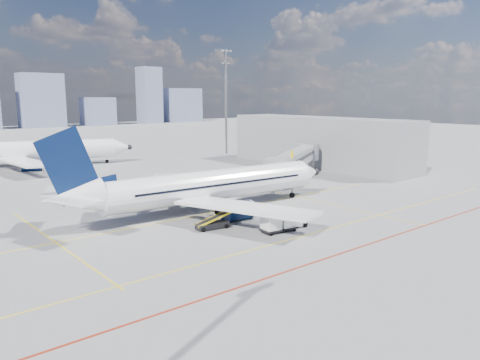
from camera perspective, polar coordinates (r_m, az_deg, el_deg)
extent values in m
plane|color=gray|center=(52.87, 2.53, -5.46)|extent=(420.00, 420.00, 0.00)
cube|color=yellow|center=(58.85, -2.71, -3.84)|extent=(60.00, 0.18, 0.01)
cube|color=yellow|center=(48.77, 7.29, -6.88)|extent=(80.00, 0.15, 0.01)
cube|color=yellow|center=(64.06, 10.66, -2.85)|extent=(0.15, 28.00, 0.01)
cube|color=yellow|center=(49.95, -21.53, -7.11)|extent=(0.15, 30.00, 0.01)
cube|color=maroon|center=(45.10, 12.91, -8.49)|extent=(90.00, 0.25, 0.01)
cube|color=gray|center=(78.72, 6.70, 2.55)|extent=(20.84, 13.93, 2.60)
cube|color=black|center=(78.69, 6.70, 2.69)|extent=(20.52, 13.82, 0.55)
cube|color=gray|center=(68.06, 4.57, 1.40)|extent=(4.49, 4.56, 3.00)
cube|color=black|center=(73.26, 5.69, -0.81)|extent=(2.20, 1.00, 0.70)
cylinder|color=slate|center=(73.02, 5.71, 0.23)|extent=(0.56, 0.56, 2.70)
cylinder|color=slate|center=(86.47, 7.93, 1.89)|extent=(0.60, 0.60, 3.90)
cylinder|color=gray|center=(89.76, 8.32, 3.44)|extent=(4.00, 4.00, 3.00)
cylinder|color=gray|center=(90.01, 8.29, 2.21)|extent=(2.40, 2.40, 3.90)
cube|color=yellow|center=(69.64, 6.36, 3.06)|extent=(1.26, 0.82, 1.20)
cube|color=gray|center=(98.25, 9.75, 4.62)|extent=(10.00, 42.00, 10.00)
cube|color=black|center=(94.67, 7.84, 4.46)|extent=(0.25, 40.00, 4.50)
cylinder|color=slate|center=(117.54, -1.70, 9.30)|extent=(0.56, 0.56, 25.00)
cube|color=slate|center=(118.04, -1.73, 15.48)|extent=(3.20, 0.40, 0.50)
cube|color=silver|center=(117.11, -2.14, 15.52)|extent=(0.60, 0.15, 0.35)
cube|color=silver|center=(117.84, -1.66, 15.49)|extent=(0.60, 0.15, 0.35)
cube|color=silver|center=(118.58, -1.18, 15.46)|extent=(0.60, 0.15, 0.35)
cylinder|color=slate|center=(161.74, -1.77, 9.53)|extent=(0.56, 0.56, 25.00)
cube|color=slate|center=(162.10, -1.80, 14.03)|extent=(3.20, 0.40, 0.50)
cube|color=silver|center=(161.17, -2.09, 14.05)|extent=(0.60, 0.15, 0.35)
cube|color=silver|center=(161.90, -1.74, 14.03)|extent=(0.60, 0.15, 0.35)
cube|color=silver|center=(162.64, -1.40, 14.01)|extent=(0.60, 0.15, 0.35)
cube|color=slate|center=(237.90, -23.07, 8.90)|extent=(19.20, 10.00, 24.74)
cube|color=slate|center=(247.18, -16.93, 8.01)|extent=(14.22, 12.66, 13.74)
cube|color=slate|center=(259.80, -10.99, 10.10)|extent=(10.59, 10.51, 29.71)
cube|color=slate|center=(270.35, -7.08, 9.04)|extent=(20.40, 11.11, 18.70)
cylinder|color=white|center=(58.73, -3.12, -0.58)|extent=(29.24, 5.80, 3.78)
cone|color=white|center=(68.70, 8.40, 0.89)|extent=(3.74, 4.01, 3.78)
sphere|color=black|center=(69.64, 9.21, 1.00)|extent=(1.14, 1.14, 1.06)
cone|color=white|center=(51.56, -19.88, -2.09)|extent=(6.45, 4.20, 3.78)
cube|color=black|center=(67.76, 7.65, 1.24)|extent=(1.55, 1.55, 0.44)
cube|color=white|center=(65.65, -8.27, -0.45)|extent=(11.96, 16.47, 0.56)
cube|color=white|center=(51.11, 0.78, -3.38)|extent=(10.20, 16.74, 0.56)
cylinder|color=#08173E|center=(63.66, -6.18, -1.85)|extent=(3.63, 2.47, 2.23)
cylinder|color=#08173E|center=(54.39, -0.34, -3.86)|extent=(3.63, 2.47, 2.23)
cylinder|color=silver|center=(64.56, -4.76, -1.66)|extent=(0.50, 2.30, 2.28)
cylinder|color=silver|center=(55.44, 1.22, -3.59)|extent=(0.50, 2.30, 2.28)
cube|color=#08173E|center=(50.99, -20.11, 1.59)|extent=(6.64, 0.77, 8.26)
cube|color=#08173E|center=(52.02, -17.49, -0.70)|extent=(5.47, 0.67, 2.08)
cube|color=white|center=(54.34, -21.19, -1.20)|extent=(4.99, 6.15, 0.21)
cube|color=white|center=(48.47, -19.34, -2.40)|extent=(4.44, 6.05, 0.21)
cylinder|color=slate|center=(66.98, 6.38, -1.38)|extent=(0.30, 0.30, 1.80)
cylinder|color=black|center=(67.09, 6.37, -1.82)|extent=(0.78, 0.33, 0.76)
cylinder|color=slate|center=(60.85, -5.14, -2.63)|extent=(0.34, 0.34, 1.60)
cylinder|color=black|center=(60.92, -5.13, -2.91)|extent=(1.04, 0.72, 1.00)
cylinder|color=slate|center=(56.67, -2.55, -3.56)|extent=(0.34, 0.34, 1.60)
cylinder|color=black|center=(56.75, -2.55, -3.85)|extent=(1.04, 0.72, 1.00)
cube|color=black|center=(60.49, -3.68, 0.01)|extent=(23.76, 1.77, 0.25)
cube|color=black|center=(57.40, -1.71, -0.53)|extent=(23.76, 1.77, 0.25)
cylinder|color=white|center=(104.93, -23.62, 3.32)|extent=(30.64, 14.21, 4.04)
cone|color=white|center=(105.26, -14.12, 3.89)|extent=(4.87, 5.06, 4.04)
sphere|color=black|center=(105.42, -13.33, 3.93)|extent=(1.46, 1.46, 1.14)
cube|color=black|center=(105.07, -14.86, 4.16)|extent=(1.98, 1.98, 0.47)
cube|color=white|center=(114.40, -24.09, 3.23)|extent=(15.69, 16.11, 0.60)
cube|color=white|center=(95.94, -24.81, 2.00)|extent=(6.70, 17.46, 0.60)
cylinder|color=#08173E|center=(111.19, -23.62, 2.41)|extent=(4.31, 3.49, 2.38)
cylinder|color=#08173E|center=(99.30, -24.01, 1.55)|extent=(4.31, 3.49, 2.38)
cylinder|color=silver|center=(111.08, -22.61, 2.48)|extent=(1.16, 2.43, 2.44)
cylinder|color=silver|center=(99.17, -22.88, 1.62)|extent=(1.16, 2.43, 2.44)
cylinder|color=black|center=(107.99, -23.98, 1.97)|extent=(1.16, 0.95, 1.00)
cylinder|color=black|center=(102.67, -24.17, 1.57)|extent=(1.16, 0.95, 1.00)
cylinder|color=black|center=(105.31, -15.90, 2.21)|extent=(0.81, 0.52, 0.76)
cube|color=white|center=(52.08, 6.74, -5.07)|extent=(2.62, 1.69, 0.89)
cube|color=white|center=(51.64, 6.36, -4.43)|extent=(1.29, 1.43, 0.67)
cube|color=black|center=(51.59, 6.37, -4.19)|extent=(1.18, 1.36, 0.39)
cylinder|color=black|center=(51.17, 6.36, -5.69)|extent=(0.65, 0.34, 0.62)
cylinder|color=black|center=(52.11, 5.55, -5.38)|extent=(0.65, 0.34, 0.62)
cylinder|color=black|center=(52.22, 7.92, -5.39)|extent=(0.65, 0.34, 0.62)
cylinder|color=black|center=(53.15, 7.10, -5.10)|extent=(0.65, 0.34, 0.62)
cube|color=black|center=(50.20, 4.72, -5.92)|extent=(4.13, 2.22, 0.20)
cube|color=white|center=(49.37, 3.83, -5.02)|extent=(1.88, 1.84, 1.70)
cube|color=white|center=(50.53, 5.63, -4.70)|extent=(1.88, 1.84, 1.70)
cylinder|color=black|center=(48.78, 3.83, -6.61)|extent=(0.37, 0.19, 0.35)
cylinder|color=black|center=(49.97, 2.78, -6.19)|extent=(0.37, 0.19, 0.35)
cylinder|color=black|center=(50.59, 6.64, -6.04)|extent=(0.37, 0.19, 0.35)
cylinder|color=black|center=(51.74, 5.56, -5.65)|extent=(0.37, 0.19, 0.35)
cube|color=black|center=(51.17, -3.39, -5.55)|extent=(3.82, 1.88, 0.61)
cube|color=black|center=(51.24, -2.71, -4.46)|extent=(5.29, 1.71, 1.61)
cube|color=yellow|center=(51.65, -2.95, -4.34)|extent=(5.18, 0.92, 1.67)
cube|color=yellow|center=(50.83, -2.46, -4.58)|extent=(5.18, 0.92, 1.67)
cylinder|color=black|center=(50.09, -4.50, -6.06)|extent=(0.55, 0.29, 0.52)
cylinder|color=black|center=(51.15, -5.10, -5.73)|extent=(0.55, 0.29, 0.52)
cylinder|color=black|center=(51.31, -1.69, -5.64)|extent=(0.55, 0.29, 0.52)
cylinder|color=black|center=(52.34, -2.33, -5.32)|extent=(0.55, 0.29, 0.52)
imported|color=yellow|center=(53.16, 6.11, -4.30)|extent=(0.85, 0.86, 2.01)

